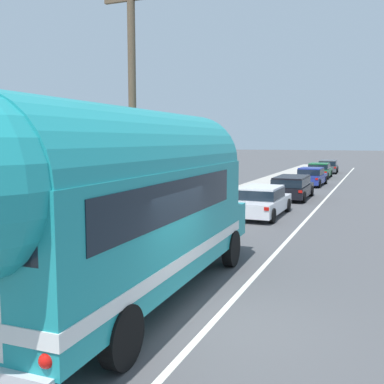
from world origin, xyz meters
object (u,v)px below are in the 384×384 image
Objects in this scene: car_second at (292,186)px; car_third at (311,176)px; painted_bus at (121,199)px; car_fourth at (319,170)px; car_fifth at (328,166)px; utility_pole at (132,109)px; car_lead at (262,200)px.

car_second and car_third have the same top height.
painted_bus is 34.95m from car_fourth.
car_second is 8.61m from car_third.
painted_bus is 19.05m from car_second.
car_fifth is (-0.24, 22.67, -0.01)m from car_second.
car_fifth is at bearing 89.27° from car_fourth.
utility_pole is 30.50m from car_fourth.
car_third and car_fifth have the same top height.
utility_pole is 14.94m from car_second.
car_second is 1.02× the size of car_third.
car_lead is at bearing -91.87° from car_second.
car_third is (-0.00, 27.60, -1.57)m from painted_bus.
painted_bus reaches higher than car_fourth.
utility_pole is 1.80× the size of car_second.
car_fifth is (-0.03, 29.20, 0.05)m from car_lead.
utility_pole reaches higher than painted_bus.
car_fourth is at bearing -90.73° from car_fifth.
car_lead is 1.03× the size of car_third.
utility_pole is 23.30m from car_third.
car_fourth is at bearing 85.94° from utility_pole.
car_second is (2.47, 14.28, -3.62)m from utility_pole.
car_second is at bearing -88.82° from car_fourth.
car_lead is 15.15m from car_third.
painted_bus is 2.24× the size of car_second.
car_second and car_fourth have the same top height.
car_fifth is (-0.17, 41.66, -1.51)m from painted_bus.
utility_pole is at bearing -93.46° from car_fifth.
car_second is (0.21, 6.54, 0.05)m from car_lead.
painted_bus reaches higher than car_fifth.
painted_bus is 27.64m from car_third.
car_lead is 29.20m from car_fifth.
painted_bus is 2.25× the size of car_fourth.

